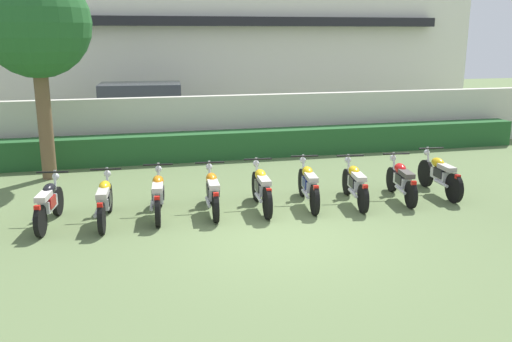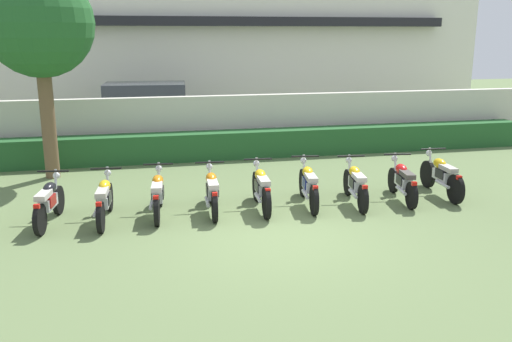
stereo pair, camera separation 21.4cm
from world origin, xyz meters
name	(u,v)px [view 1 (the left image)]	position (x,y,z in m)	size (l,w,h in m)	color
ground	(281,235)	(0.00, 0.00, 0.00)	(60.00, 60.00, 0.00)	#607547
building	(178,28)	(0.00, 16.25, 3.78)	(25.03, 6.50, 7.55)	silver
compound_wall	(214,125)	(0.00, 7.16, 0.87)	(23.78, 0.30, 1.75)	beige
hedge_row	(218,145)	(0.00, 6.46, 0.39)	(19.02, 0.70, 0.78)	#235628
parked_car	(146,111)	(-1.85, 10.21, 0.94)	(4.64, 2.38, 1.89)	#9EA3A8
tree_near_inspector	(36,25)	(-4.50, 5.26, 3.72)	(2.57, 2.57, 5.05)	brown
motorcycle_in_row_0	(48,203)	(-4.10, 1.56, 0.44)	(0.60, 1.77, 0.95)	black
motorcycle_in_row_1	(105,200)	(-3.07, 1.51, 0.44)	(0.60, 1.88, 0.95)	black
motorcycle_in_row_2	(158,194)	(-2.05, 1.64, 0.45)	(0.60, 1.86, 0.96)	black
motorcycle_in_row_3	(212,191)	(-0.98, 1.60, 0.44)	(0.60, 1.81, 0.95)	black
motorcycle_in_row_4	(262,188)	(0.04, 1.57, 0.46)	(0.60, 1.88, 0.98)	black
motorcycle_in_row_5	(308,184)	(1.07, 1.62, 0.45)	(0.60, 1.93, 0.97)	black
motorcycle_in_row_6	(355,183)	(2.07, 1.49, 0.44)	(0.61, 1.89, 0.95)	black
motorcycle_in_row_7	(402,180)	(3.16, 1.50, 0.44)	(0.61, 1.79, 0.94)	black
motorcycle_in_row_8	(440,174)	(4.19, 1.67, 0.46)	(0.60, 1.95, 0.98)	black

